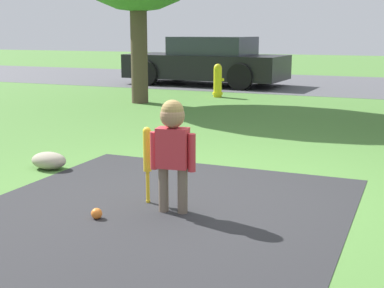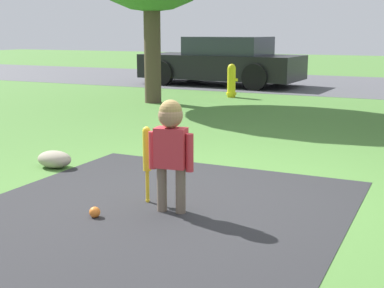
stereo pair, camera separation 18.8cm
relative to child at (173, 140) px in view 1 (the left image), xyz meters
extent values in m
plane|color=#477533|center=(0.13, 0.62, -0.61)|extent=(60.00, 60.00, 0.00)
cube|color=#4C4C51|center=(0.13, 11.53, -0.60)|extent=(40.00, 6.00, 0.01)
cylinder|color=#6B5B4C|center=(-0.08, -0.01, -0.42)|extent=(0.08, 0.08, 0.38)
cylinder|color=#6B5B4C|center=(0.08, 0.01, -0.42)|extent=(0.08, 0.08, 0.38)
cube|color=#BF2D38|center=(0.00, 0.00, -0.06)|extent=(0.27, 0.17, 0.33)
cylinder|color=#BF2D38|center=(-0.16, -0.02, -0.09)|extent=(0.06, 0.06, 0.31)
cylinder|color=#BF2D38|center=(0.16, 0.02, -0.09)|extent=(0.06, 0.06, 0.31)
sphere|color=#997051|center=(0.00, 0.00, 0.20)|extent=(0.20, 0.20, 0.20)
sphere|color=#997A47|center=(0.00, 0.00, 0.24)|extent=(0.18, 0.18, 0.18)
sphere|color=yellow|center=(-0.31, 0.14, -0.59)|extent=(0.04, 0.04, 0.04)
cylinder|color=yellow|center=(-0.31, 0.14, -0.46)|extent=(0.03, 0.03, 0.29)
cylinder|color=yellow|center=(-0.31, 0.14, -0.14)|extent=(0.07, 0.07, 0.35)
sphere|color=yellow|center=(-0.31, 0.14, 0.03)|extent=(0.07, 0.07, 0.07)
sphere|color=orange|center=(-0.50, -0.38, -0.56)|extent=(0.09, 0.09, 0.09)
cylinder|color=yellow|center=(-2.39, 7.55, -0.28)|extent=(0.19, 0.19, 0.66)
sphere|color=yellow|center=(-2.39, 7.55, 0.05)|extent=(0.18, 0.18, 0.18)
cylinder|color=yellow|center=(-2.39, 7.55, -0.53)|extent=(0.23, 0.23, 0.05)
cylinder|color=yellow|center=(-2.29, 7.55, -0.21)|extent=(0.08, 0.07, 0.07)
cube|color=black|center=(-3.69, 10.08, -0.10)|extent=(4.47, 1.98, 0.65)
cube|color=#2D333D|center=(-3.47, 10.07, 0.47)|extent=(2.18, 1.66, 0.49)
cylinder|color=black|center=(-5.09, 9.26, -0.27)|extent=(0.68, 0.21, 0.67)
cylinder|color=black|center=(-5.00, 11.04, -0.27)|extent=(0.68, 0.21, 0.67)
cylinder|color=black|center=(-2.37, 9.13, -0.27)|extent=(0.68, 0.21, 0.67)
cylinder|color=black|center=(-2.29, 10.91, -0.27)|extent=(0.68, 0.21, 0.67)
cylinder|color=#4C3D2D|center=(-3.55, 6.00, 0.69)|extent=(0.34, 0.34, 2.59)
ellipsoid|color=#9E937F|center=(-1.84, 0.76, -0.51)|extent=(0.40, 0.28, 0.19)
camera|label=1|loc=(1.78, -3.81, 0.86)|focal=50.00mm
camera|label=2|loc=(1.95, -3.73, 0.86)|focal=50.00mm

